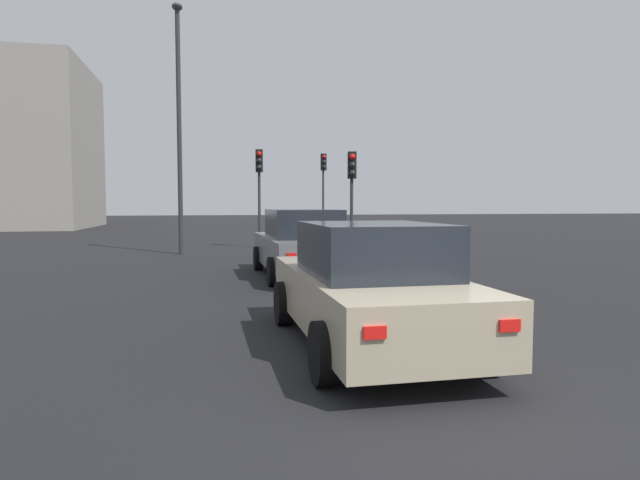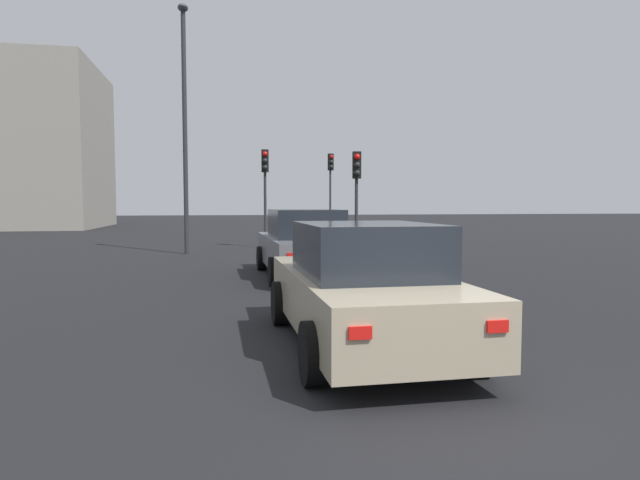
{
  "view_description": "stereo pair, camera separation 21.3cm",
  "coord_description": "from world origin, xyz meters",
  "px_view_note": "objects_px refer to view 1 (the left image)",
  "views": [
    {
      "loc": [
        -4.31,
        2.18,
        1.79
      ],
      "look_at": [
        6.01,
        0.05,
        1.08
      ],
      "focal_mm": 30.55,
      "sensor_mm": 36.0,
      "label": 1
    },
    {
      "loc": [
        -4.36,
        1.97,
        1.79
      ],
      "look_at": [
        6.01,
        0.05,
        1.08
      ],
      "focal_mm": 30.55,
      "sensor_mm": 36.0,
      "label": 2
    }
  ],
  "objects_px": {
    "car_grey_lead": "(302,245)",
    "car_beige_second": "(369,287)",
    "traffic_light_near_right": "(324,177)",
    "street_lamp_kerbside": "(179,111)",
    "traffic_light_near_left": "(352,181)",
    "traffic_light_far_left": "(259,177)"
  },
  "relations": [
    {
      "from": "car_grey_lead",
      "to": "car_beige_second",
      "type": "bearing_deg",
      "value": 176.53
    },
    {
      "from": "car_beige_second",
      "to": "traffic_light_near_right",
      "type": "bearing_deg",
      "value": -11.1
    },
    {
      "from": "traffic_light_near_right",
      "to": "street_lamp_kerbside",
      "type": "height_order",
      "value": "street_lamp_kerbside"
    },
    {
      "from": "car_beige_second",
      "to": "street_lamp_kerbside",
      "type": "xyz_separation_m",
      "value": [
        13.23,
        2.9,
        4.25
      ]
    },
    {
      "from": "street_lamp_kerbside",
      "to": "traffic_light_near_left",
      "type": "bearing_deg",
      "value": -108.14
    },
    {
      "from": "traffic_light_near_left",
      "to": "street_lamp_kerbside",
      "type": "distance_m",
      "value": 6.49
    },
    {
      "from": "traffic_light_near_left",
      "to": "street_lamp_kerbside",
      "type": "height_order",
      "value": "street_lamp_kerbside"
    },
    {
      "from": "car_grey_lead",
      "to": "street_lamp_kerbside",
      "type": "distance_m",
      "value": 8.5
    },
    {
      "from": "traffic_light_near_right",
      "to": "street_lamp_kerbside",
      "type": "distance_m",
      "value": 11.85
    },
    {
      "from": "traffic_light_near_right",
      "to": "traffic_light_far_left",
      "type": "distance_m",
      "value": 8.22
    },
    {
      "from": "traffic_light_far_left",
      "to": "street_lamp_kerbside",
      "type": "distance_m",
      "value": 4.29
    },
    {
      "from": "street_lamp_kerbside",
      "to": "car_grey_lead",
      "type": "bearing_deg",
      "value": -154.53
    },
    {
      "from": "traffic_light_near_right",
      "to": "traffic_light_far_left",
      "type": "height_order",
      "value": "traffic_light_near_right"
    },
    {
      "from": "car_beige_second",
      "to": "traffic_light_near_right",
      "type": "relative_size",
      "value": 1.0
    },
    {
      "from": "traffic_light_far_left",
      "to": "street_lamp_kerbside",
      "type": "xyz_separation_m",
      "value": [
        -2.21,
        2.97,
        2.15
      ]
    },
    {
      "from": "traffic_light_near_left",
      "to": "traffic_light_far_left",
      "type": "bearing_deg",
      "value": -138.82
    },
    {
      "from": "car_beige_second",
      "to": "street_lamp_kerbside",
      "type": "bearing_deg",
      "value": 11.84
    },
    {
      "from": "car_grey_lead",
      "to": "traffic_light_far_left",
      "type": "distance_m",
      "value": 9.11
    },
    {
      "from": "traffic_light_far_left",
      "to": "traffic_light_near_left",
      "type": "bearing_deg",
      "value": 35.41
    },
    {
      "from": "car_beige_second",
      "to": "traffic_light_far_left",
      "type": "distance_m",
      "value": 15.59
    },
    {
      "from": "street_lamp_kerbside",
      "to": "traffic_light_far_left",
      "type": "bearing_deg",
      "value": -53.33
    },
    {
      "from": "car_grey_lead",
      "to": "traffic_light_near_right",
      "type": "height_order",
      "value": "traffic_light_near_right"
    }
  ]
}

